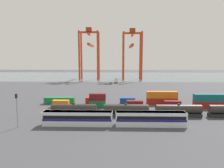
# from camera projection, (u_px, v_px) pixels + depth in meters

# --- Properties ---
(ground_plane) EXTENTS (420.00, 420.00, 0.00)m
(ground_plane) POSITION_uv_depth(u_px,v_px,m) (134.00, 90.00, 117.38)
(ground_plane) COLOR #424247
(harbour_water) EXTENTS (400.00, 110.00, 0.01)m
(harbour_water) POSITION_uv_depth(u_px,v_px,m) (126.00, 76.00, 210.99)
(harbour_water) COLOR slate
(harbour_water) RESTS_ON ground_plane
(passenger_train) EXTENTS (38.79, 3.14, 3.90)m
(passenger_train) POSITION_uv_depth(u_px,v_px,m) (114.00, 118.00, 54.50)
(passenger_train) COLOR silver
(passenger_train) RESTS_ON ground_plane
(freight_tank_row) EXTENTS (80.32, 2.71, 4.17)m
(freight_tank_row) POSITION_uv_depth(u_px,v_px,m) (179.00, 111.00, 62.99)
(freight_tank_row) COLOR #232326
(freight_tank_row) RESTS_ON ground_plane
(signal_mast) EXTENTS (0.36, 0.60, 9.04)m
(signal_mast) POSITION_uv_depth(u_px,v_px,m) (17.00, 106.00, 52.42)
(signal_mast) COLOR gray
(signal_mast) RESTS_ON ground_plane
(shipping_container_0) EXTENTS (6.04, 2.44, 2.60)m
(shipping_container_0) POSITION_uv_depth(u_px,v_px,m) (61.00, 104.00, 75.59)
(shipping_container_0) COLOR orange
(shipping_container_0) RESTS_ON ground_plane
(shipping_container_1) EXTENTS (6.04, 2.44, 2.60)m
(shipping_container_1) POSITION_uv_depth(u_px,v_px,m) (98.00, 104.00, 75.22)
(shipping_container_1) COLOR #197538
(shipping_container_1) RESTS_ON ground_plane
(shipping_container_2) EXTENTS (6.04, 2.44, 2.60)m
(shipping_container_2) POSITION_uv_depth(u_px,v_px,m) (98.00, 97.00, 74.89)
(shipping_container_2) COLOR maroon
(shipping_container_2) RESTS_ON shipping_container_1
(shipping_container_3) EXTENTS (6.04, 2.44, 2.60)m
(shipping_container_3) POSITION_uv_depth(u_px,v_px,m) (135.00, 104.00, 74.84)
(shipping_container_3) COLOR maroon
(shipping_container_3) RESTS_ON ground_plane
(shipping_container_4) EXTENTS (6.04, 2.44, 2.60)m
(shipping_container_4) POSITION_uv_depth(u_px,v_px,m) (172.00, 104.00, 74.47)
(shipping_container_4) COLOR maroon
(shipping_container_4) RESTS_ON ground_plane
(shipping_container_5) EXTENTS (12.10, 2.44, 2.60)m
(shipping_container_5) POSITION_uv_depth(u_px,v_px,m) (210.00, 104.00, 74.10)
(shipping_container_5) COLOR #AD211C
(shipping_container_5) RESTS_ON ground_plane
(shipping_container_6) EXTENTS (12.10, 2.44, 2.60)m
(shipping_container_6) POSITION_uv_depth(u_px,v_px,m) (210.00, 98.00, 73.77)
(shipping_container_6) COLOR #146066
(shipping_container_6) RESTS_ON shipping_container_5
(shipping_container_9) EXTENTS (12.10, 2.44, 2.60)m
(shipping_container_9) POSITION_uv_depth(u_px,v_px,m) (59.00, 100.00, 81.19)
(shipping_container_9) COLOR #197538
(shipping_container_9) RESTS_ON ground_plane
(shipping_container_10) EXTENTS (6.04, 2.44, 2.60)m
(shipping_container_10) POSITION_uv_depth(u_px,v_px,m) (93.00, 101.00, 80.82)
(shipping_container_10) COLOR #AD211C
(shipping_container_10) RESTS_ON ground_plane
(shipping_container_11) EXTENTS (6.04, 2.44, 2.60)m
(shipping_container_11) POSITION_uv_depth(u_px,v_px,m) (127.00, 101.00, 80.46)
(shipping_container_11) COLOR #1C4299
(shipping_container_11) RESTS_ON ground_plane
(shipping_container_12) EXTENTS (12.10, 2.44, 2.60)m
(shipping_container_12) POSITION_uv_depth(u_px,v_px,m) (162.00, 101.00, 80.09)
(shipping_container_12) COLOR #AD211C
(shipping_container_12) RESTS_ON ground_plane
(shipping_container_13) EXTENTS (12.10, 2.44, 2.60)m
(shipping_container_13) POSITION_uv_depth(u_px,v_px,m) (162.00, 95.00, 79.76)
(shipping_container_13) COLOR orange
(shipping_container_13) RESTS_ON shipping_container_12
(gantry_crane_west) EXTENTS (17.33, 34.02, 44.68)m
(gantry_crane_west) POSITION_uv_depth(u_px,v_px,m) (90.00, 49.00, 176.10)
(gantry_crane_west) COLOR red
(gantry_crane_west) RESTS_ON ground_plane
(gantry_crane_central) EXTENTS (16.90, 39.61, 43.82)m
(gantry_crane_central) POSITION_uv_depth(u_px,v_px,m) (132.00, 49.00, 175.97)
(gantry_crane_central) COLOR red
(gantry_crane_central) RESTS_ON ground_plane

